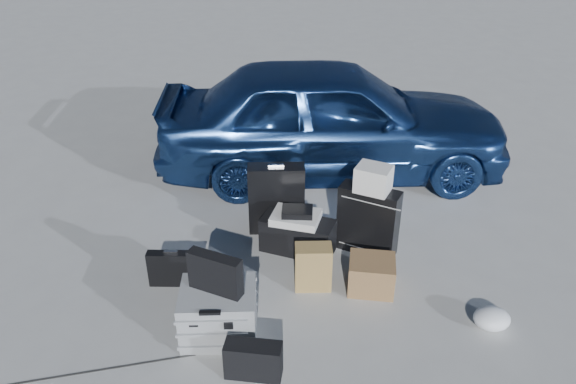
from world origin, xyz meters
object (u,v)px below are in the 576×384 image
object	(u,v)px
car	(332,118)
duffel_bag	(298,235)
pelican_case	(219,312)
briefcase	(173,269)
suitcase_left	(276,199)
suitcase_right	(368,221)
cardboard_box	(371,274)

from	to	relation	value
car	duffel_bag	bearing A→B (deg)	163.60
pelican_case	duffel_bag	world-z (taller)	pelican_case
briefcase	pelican_case	bearing A→B (deg)	-51.63
car	pelican_case	xyz separation A→B (m)	(-0.71, -2.59, -0.43)
suitcase_left	suitcase_right	bearing A→B (deg)	-24.62
pelican_case	suitcase_left	distance (m)	1.40
pelican_case	car	bearing A→B (deg)	67.41
car	cardboard_box	xyz separation A→B (m)	(0.37, -1.99, -0.48)
pelican_case	suitcase_right	size ratio (longest dim) A/B	0.86
car	suitcase_left	bearing A→B (deg)	152.05
briefcase	suitcase_left	world-z (taller)	suitcase_left
suitcase_right	cardboard_box	world-z (taller)	suitcase_right
suitcase_right	cardboard_box	size ratio (longest dim) A/B	1.72
car	cardboard_box	world-z (taller)	car
briefcase	suitcase_right	size ratio (longest dim) A/B	0.64
pelican_case	suitcase_right	xyz separation A→B (m)	(1.06, 1.11, 0.11)
pelican_case	duffel_bag	size ratio (longest dim) A/B	0.84
suitcase_right	duffel_bag	size ratio (longest dim) A/B	0.98
cardboard_box	pelican_case	bearing A→B (deg)	-151.00
briefcase	duffel_bag	xyz separation A→B (m)	(0.94, 0.54, 0.00)
pelican_case	briefcase	world-z (taller)	pelican_case
briefcase	duffel_bag	distance (m)	1.08
car	suitcase_right	distance (m)	1.56
suitcase_right	duffel_bag	xyz separation A→B (m)	(-0.59, -0.06, -0.15)
suitcase_right	duffel_bag	world-z (taller)	suitcase_right
car	cardboard_box	distance (m)	2.09
suitcase_right	cardboard_box	bearing A→B (deg)	-65.45
briefcase	cardboard_box	xyz separation A→B (m)	(1.55, 0.09, -0.02)
car	suitcase_left	size ratio (longest dim) A/B	5.62
cardboard_box	briefcase	bearing A→B (deg)	-176.61
car	cardboard_box	bearing A→B (deg)	-177.04
briefcase	cardboard_box	distance (m)	1.55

